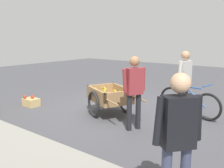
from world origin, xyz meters
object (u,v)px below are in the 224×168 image
Objects in this scene: vendor_person at (134,87)px; bystander_person at (178,133)px; dog at (116,88)px; fruit_cart at (109,98)px; cyclist_person at (184,77)px; apple_crate at (31,102)px; bicycle at (189,102)px.

vendor_person is 0.98× the size of bystander_person.
dog is 0.40× the size of bystander_person.
fruit_cart is 1.13× the size of cyclist_person.
dog is at bearing -11.97° from cyclist_person.
cyclist_person is 4.24m from apple_crate.
bicycle is 1.03× the size of cyclist_person.
bystander_person is at bearing 162.24° from apple_crate.
bicycle is 3.75× the size of apple_crate.
vendor_person is 3.39m from apple_crate.
fruit_cart is at bearing -40.48° from bystander_person.
apple_crate is at bearing 4.35° from vendor_person.
fruit_cart is at bearing 34.18° from bicycle.
bicycle is at bearing 168.18° from dog.
vendor_person reaches higher than fruit_cart.
bystander_person is (-1.72, 1.85, 0.02)m from vendor_person.
bicycle is 0.62m from cyclist_person.
bystander_person reaches higher than dog.
dog is (2.48, -0.53, -0.69)m from cyclist_person.
vendor_person is 3.52× the size of apple_crate.
bystander_person is at bearing 110.30° from cyclist_person.
dog is 5.53m from bystander_person.
apple_crate is 0.28× the size of bystander_person.
vendor_person is 0.94× the size of bicycle.
fruit_cart is 2.87× the size of dog.
bicycle reaches higher than dog.
bicycle is 3.68m from bystander_person.
fruit_cart is 1.96m from bicycle.
fruit_cart is at bearing -25.65° from vendor_person.
dog is 2.70m from apple_crate.
fruit_cart is 3.65m from bystander_person.
fruit_cart is at bearing -161.61° from apple_crate.
cyclist_person reaches higher than vendor_person.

